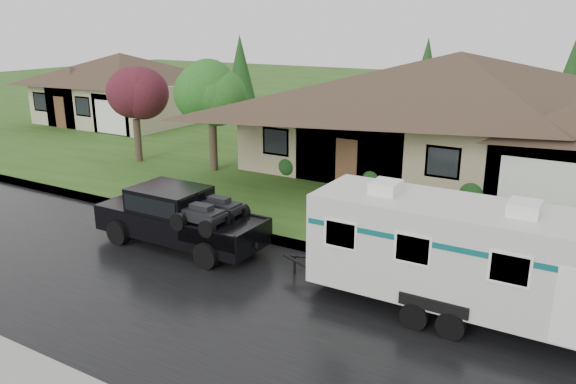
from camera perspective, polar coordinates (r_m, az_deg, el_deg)
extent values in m
plane|color=#2A4B17|center=(16.75, -3.49, -8.00)|extent=(140.00, 140.00, 0.00)
cube|color=black|center=(15.31, -7.76, -10.64)|extent=(140.00, 8.00, 0.01)
cube|color=gray|center=(18.46, 0.44, -5.27)|extent=(140.00, 0.50, 0.15)
cube|color=#2A4B17|center=(29.66, 12.98, 2.91)|extent=(140.00, 26.00, 0.15)
cube|color=#9C8769|center=(27.85, 16.47, 5.07)|extent=(18.00, 10.00, 3.00)
pyramid|color=#3A2C1F|center=(27.35, 17.20, 13.50)|extent=(19.44, 10.80, 2.60)
cube|color=#9C8769|center=(24.19, 26.99, 1.80)|extent=(5.76, 4.00, 2.70)
cube|color=#B9AD89|center=(42.19, -16.36, 8.79)|extent=(10.00, 8.00, 2.80)
pyramid|color=#3A2C1F|center=(41.88, -16.75, 13.39)|extent=(10.80, 8.64, 2.00)
cube|color=#B9AD89|center=(38.69, -15.42, 7.97)|extent=(3.20, 4.00, 2.52)
cylinder|color=#382B1E|center=(27.21, -7.59, 4.63)|extent=(0.38, 0.38, 2.33)
sphere|color=#2C7124|center=(26.79, -7.81, 9.96)|extent=(3.21, 3.21, 3.21)
cylinder|color=#382B1E|center=(29.80, -15.00, 5.09)|extent=(0.36, 0.36, 2.14)
sphere|color=#551B26|center=(29.43, -15.35, 9.57)|extent=(2.96, 2.96, 2.96)
sphere|color=#143814|center=(26.14, 0.10, 2.77)|extent=(1.00, 1.00, 1.00)
sphere|color=#143814|center=(24.34, 8.64, 1.50)|extent=(1.00, 1.00, 1.00)
sphere|color=#143814|center=(23.17, 18.27, 0.03)|extent=(1.00, 1.00, 1.00)
cube|color=black|center=(18.57, -10.92, -3.20)|extent=(5.80, 1.93, 0.83)
cube|color=black|center=(19.91, -15.57, -1.35)|extent=(1.55, 1.88, 0.34)
cube|color=black|center=(18.59, -11.95, -0.83)|extent=(2.32, 1.82, 0.87)
cube|color=black|center=(18.57, -11.95, -0.68)|extent=(2.13, 1.85, 0.53)
cube|color=black|center=(17.40, -6.40, -3.71)|extent=(2.13, 1.84, 0.06)
cylinder|color=black|center=(19.30, -16.83, -3.96)|extent=(0.81, 0.31, 0.81)
cylinder|color=black|center=(20.53, -12.98, -2.40)|extent=(0.81, 0.31, 0.81)
cylinder|color=black|center=(16.92, -8.28, -6.38)|extent=(0.81, 0.31, 0.81)
cylinder|color=black|center=(18.30, -4.57, -4.40)|extent=(0.81, 0.31, 0.81)
cube|color=beige|center=(14.31, 16.16, -5.67)|extent=(6.76, 2.32, 2.37)
cube|color=black|center=(14.86, 15.74, -10.41)|extent=(7.15, 1.16, 0.14)
cube|color=#0B5053|center=(14.12, 16.34, -3.72)|extent=(6.63, 2.34, 0.14)
cube|color=white|center=(14.35, 9.91, 0.50)|extent=(0.68, 0.77, 0.31)
cube|color=white|center=(13.61, 22.90, -1.54)|extent=(0.68, 0.77, 0.31)
cylinder|color=black|center=(14.00, 12.69, -12.17)|extent=(0.68, 0.23, 0.68)
cylinder|color=black|center=(15.97, 15.32, -8.57)|extent=(0.68, 0.23, 0.68)
cylinder|color=black|center=(13.81, 16.20, -12.89)|extent=(0.68, 0.23, 0.68)
cylinder|color=black|center=(15.80, 18.38, -9.14)|extent=(0.68, 0.23, 0.68)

